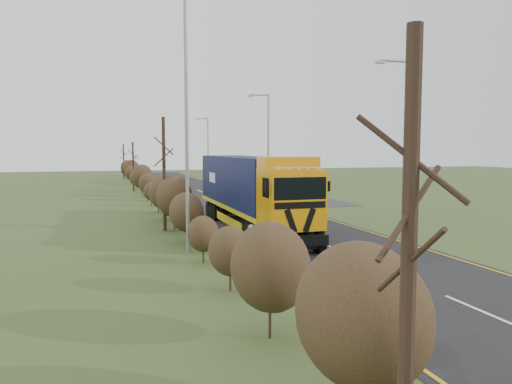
{
  "coord_description": "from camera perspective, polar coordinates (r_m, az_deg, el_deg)",
  "views": [
    {
      "loc": [
        -9.71,
        -22.64,
        4.4
      ],
      "look_at": [
        -1.56,
        3.47,
        2.0
      ],
      "focal_mm": 35.0,
      "sensor_mm": 36.0,
      "label": 1
    }
  ],
  "objects": [
    {
      "name": "ground",
      "position": [
        25.03,
        5.81,
        -5.15
      ],
      "size": [
        160.0,
        160.0,
        0.0
      ],
      "primitive_type": "plane",
      "color": "#394C20",
      "rests_on": "ground"
    },
    {
      "name": "road",
      "position": [
        34.34,
        -0.76,
        -2.34
      ],
      "size": [
        8.0,
        120.0,
        0.02
      ],
      "primitive_type": "cube",
      "color": "black",
      "rests_on": "ground"
    },
    {
      "name": "layby",
      "position": [
        45.83,
        3.46,
        -0.5
      ],
      "size": [
        6.0,
        18.0,
        0.02
      ],
      "primitive_type": "cube",
      "color": "#292725",
      "rests_on": "ground"
    },
    {
      "name": "lane_markings",
      "position": [
        34.04,
        -0.62,
        -2.37
      ],
      "size": [
        7.52,
        116.0,
        0.01
      ],
      "color": "gold",
      "rests_on": "road"
    },
    {
      "name": "hedgerow",
      "position": [
        30.89,
        -10.36,
        -0.24
      ],
      "size": [
        2.24,
        102.04,
        6.05
      ],
      "color": "#322016",
      "rests_on": "ground"
    },
    {
      "name": "lorry",
      "position": [
        26.73,
        -0.62,
        0.49
      ],
      "size": [
        2.83,
        14.52,
        4.05
      ],
      "rotation": [
        0.0,
        0.0,
        -0.0
      ],
      "color": "black",
      "rests_on": "ground"
    },
    {
      "name": "car_red_hatchback",
      "position": [
        41.21,
        4.97,
        -0.26
      ],
      "size": [
        2.31,
        3.96,
        1.27
      ],
      "primitive_type": "imported",
      "rotation": [
        0.0,
        0.0,
        3.37
      ],
      "color": "maroon",
      "rests_on": "ground"
    },
    {
      "name": "car_blue_sedan",
      "position": [
        47.46,
        2.04,
        0.6
      ],
      "size": [
        2.04,
        4.75,
        1.52
      ],
      "primitive_type": "imported",
      "rotation": [
        0.0,
        0.0,
        3.05
      ],
      "color": "#0A0E3B",
      "rests_on": "ground"
    },
    {
      "name": "streetlight_near",
      "position": [
        25.49,
        16.61,
        5.66
      ],
      "size": [
        1.86,
        0.18,
        8.71
      ],
      "color": "gray",
      "rests_on": "ground"
    },
    {
      "name": "streetlight_mid",
      "position": [
        45.9,
        1.27,
        5.97
      ],
      "size": [
        1.99,
        0.19,
        9.38
      ],
      "color": "gray",
      "rests_on": "ground"
    },
    {
      "name": "streetlight_far",
      "position": [
        71.59,
        -5.59,
        5.31
      ],
      "size": [
        1.87,
        0.18,
        8.76
      ],
      "color": "gray",
      "rests_on": "ground"
    },
    {
      "name": "left_pole",
      "position": [
        21.22,
        -7.93,
        7.78
      ],
      "size": [
        0.16,
        0.16,
        10.89
      ],
      "primitive_type": "cylinder",
      "color": "gray",
      "rests_on": "ground"
    },
    {
      "name": "speed_sign",
      "position": [
        40.86,
        2.61,
        1.0
      ],
      "size": [
        0.61,
        0.1,
        2.23
      ],
      "color": "gray",
      "rests_on": "ground"
    },
    {
      "name": "warning_board",
      "position": [
        47.53,
        -0.28,
        1.29
      ],
      "size": [
        0.81,
        0.11,
        2.13
      ],
      "color": "gray",
      "rests_on": "ground"
    }
  ]
}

